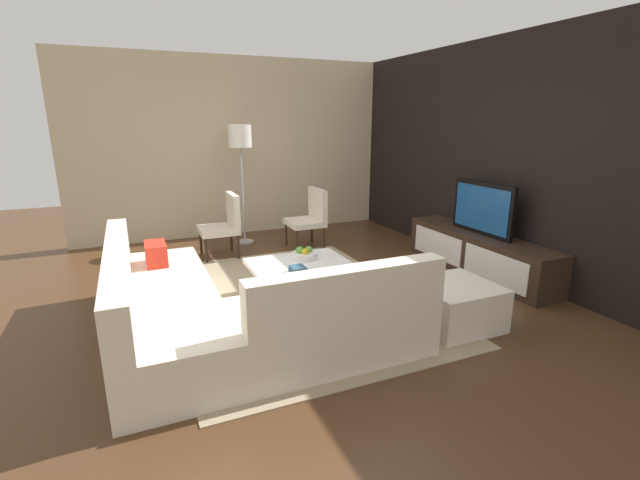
# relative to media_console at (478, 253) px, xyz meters

# --- Properties ---
(ground_plane) EXTENTS (14.00, 14.00, 0.00)m
(ground_plane) POSITION_rel_media_console_xyz_m (0.00, -2.40, -0.25)
(ground_plane) COLOR #4C301C
(feature_wall_back) EXTENTS (6.40, 0.12, 2.80)m
(feature_wall_back) POSITION_rel_media_console_xyz_m (0.00, 0.30, 1.15)
(feature_wall_back) COLOR black
(feature_wall_back) RESTS_ON ground
(side_wall_left) EXTENTS (0.12, 5.20, 2.80)m
(side_wall_left) POSITION_rel_media_console_xyz_m (-3.20, -2.20, 1.15)
(side_wall_left) COLOR beige
(side_wall_left) RESTS_ON ground
(area_rug) EXTENTS (3.34, 2.46, 0.01)m
(area_rug) POSITION_rel_media_console_xyz_m (-0.10, -2.40, -0.24)
(area_rug) COLOR tan
(area_rug) RESTS_ON ground
(media_console) EXTENTS (2.18, 0.48, 0.50)m
(media_console) POSITION_rel_media_console_xyz_m (0.00, 0.00, 0.00)
(media_console) COLOR #332319
(media_console) RESTS_ON ground
(television) EXTENTS (0.95, 0.06, 0.63)m
(television) POSITION_rel_media_console_xyz_m (0.00, 0.00, 0.56)
(television) COLOR black
(television) RESTS_ON media_console
(sectional_couch) EXTENTS (2.49, 2.41, 0.83)m
(sectional_couch) POSITION_rel_media_console_xyz_m (0.53, -3.26, 0.04)
(sectional_couch) COLOR beige
(sectional_couch) RESTS_ON ground
(coffee_table) EXTENTS (0.92, 1.04, 0.38)m
(coffee_table) POSITION_rel_media_console_xyz_m (-0.10, -2.30, -0.05)
(coffee_table) COLOR #332319
(coffee_table) RESTS_ON ground
(accent_chair_near) EXTENTS (0.53, 0.51, 0.87)m
(accent_chair_near) POSITION_rel_media_console_xyz_m (-1.94, -2.72, 0.24)
(accent_chair_near) COLOR #332319
(accent_chair_near) RESTS_ON ground
(floor_lamp) EXTENTS (0.33, 0.33, 1.77)m
(floor_lamp) POSITION_rel_media_console_xyz_m (-2.51, -2.32, 1.26)
(floor_lamp) COLOR #A5A5AA
(floor_lamp) RESTS_ON ground
(ottoman) EXTENTS (0.70, 0.70, 0.40)m
(ottoman) POSITION_rel_media_console_xyz_m (1.04, -1.23, -0.05)
(ottoman) COLOR beige
(ottoman) RESTS_ON ground
(fruit_bowl) EXTENTS (0.28, 0.28, 0.14)m
(fruit_bowl) POSITION_rel_media_console_xyz_m (-0.28, -2.20, 0.18)
(fruit_bowl) COLOR silver
(fruit_bowl) RESTS_ON coffee_table
(accent_chair_far) EXTENTS (0.55, 0.50, 0.87)m
(accent_chair_far) POSITION_rel_media_console_xyz_m (-1.89, -1.46, 0.24)
(accent_chair_far) COLOR #332319
(accent_chair_far) RESTS_ON ground
(book_stack) EXTENTS (0.18, 0.15, 0.06)m
(book_stack) POSITION_rel_media_console_xyz_m (0.12, -2.42, 0.16)
(book_stack) COLOR #2D516B
(book_stack) RESTS_ON coffee_table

